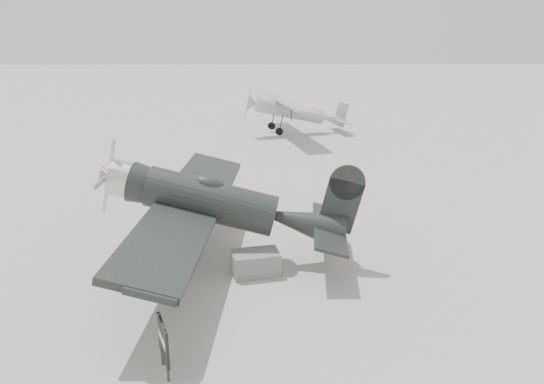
{
  "coord_description": "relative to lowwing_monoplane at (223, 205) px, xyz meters",
  "views": [
    {
      "loc": [
        -1.03,
        -17.84,
        8.08
      ],
      "look_at": [
        -0.79,
        2.07,
        1.5
      ],
      "focal_mm": 35.0,
      "sensor_mm": 36.0,
      "label": 1
    }
  ],
  "objects": [
    {
      "name": "highwing_monoplane",
      "position": [
        3.49,
        20.99,
        -0.16
      ],
      "size": [
        7.66,
        10.7,
        3.03
      ],
      "rotation": [
        0.0,
        0.23,
        0.25
      ],
      "color": "#95979A",
      "rests_on": "ground"
    },
    {
      "name": "equipment_block",
      "position": [
        1.1,
        -1.02,
        -1.67
      ],
      "size": [
        1.7,
        1.27,
        0.76
      ],
      "primitive_type": "cube",
      "rotation": [
        0.0,
        0.0,
        0.22
      ],
      "color": "slate",
      "rests_on": "ground"
    },
    {
      "name": "lowwing_monoplane",
      "position": [
        0.0,
        0.0,
        0.0
      ],
      "size": [
        8.63,
        12.05,
        3.89
      ],
      "rotation": [
        0.0,
        0.24,
        -0.07
      ],
      "color": "black",
      "rests_on": "ground"
    },
    {
      "name": "sign_board",
      "position": [
        -0.97,
        -6.16,
        -1.2
      ],
      "size": [
        0.43,
        0.95,
        1.44
      ],
      "rotation": [
        0.0,
        0.0,
        0.38
      ],
      "color": "#333333",
      "rests_on": "ground"
    },
    {
      "name": "ground",
      "position": [
        2.48,
        0.98,
        -2.06
      ],
      "size": [
        160.0,
        160.0,
        0.0
      ],
      "primitive_type": "plane",
      "color": "#A0988E",
      "rests_on": "ground"
    }
  ]
}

